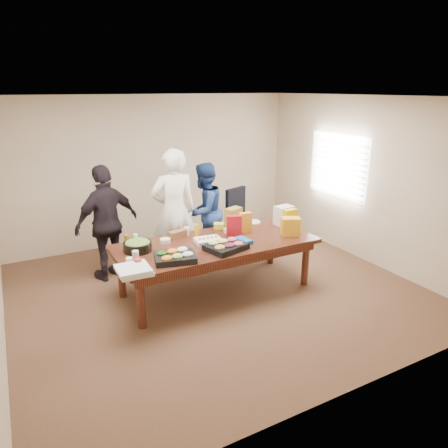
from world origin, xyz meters
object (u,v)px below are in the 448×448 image
conference_table (216,266)px  office_chair (241,224)px  person_center (174,211)px  sheet_cake (208,241)px  person_right (204,211)px  salad_bowl (138,246)px

conference_table → office_chair: size_ratio=2.54×
person_center → conference_table: bearing=109.7°
person_center → sheet_cake: (0.12, -0.94, -0.20)m
office_chair → person_center: person_center is taller
conference_table → person_center: (-0.23, 0.97, 0.60)m
person_right → salad_bowl: 1.81m
office_chair → person_center: (-1.26, -0.07, 0.43)m
office_chair → sheet_cake: 1.54m
person_right → sheet_cake: (-0.52, -1.21, -0.04)m
person_center → person_right: 0.72m
conference_table → sheet_cake: sheet_cake is taller
conference_table → salad_bowl: salad_bowl is taller
office_chair → sheet_cake: (-1.14, -1.01, 0.23)m
conference_table → salad_bowl: size_ratio=7.45×
sheet_cake → salad_bowl: bearing=176.6°
person_center → sheet_cake: 0.97m
office_chair → salad_bowl: (-2.09, -0.85, 0.26)m
conference_table → person_right: (0.41, 1.24, 0.45)m
person_center → office_chair: bearing=-170.6°
sheet_cake → office_chair: bearing=48.3°
conference_table → person_right: size_ratio=1.71×
office_chair → salad_bowl: bearing=-177.8°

